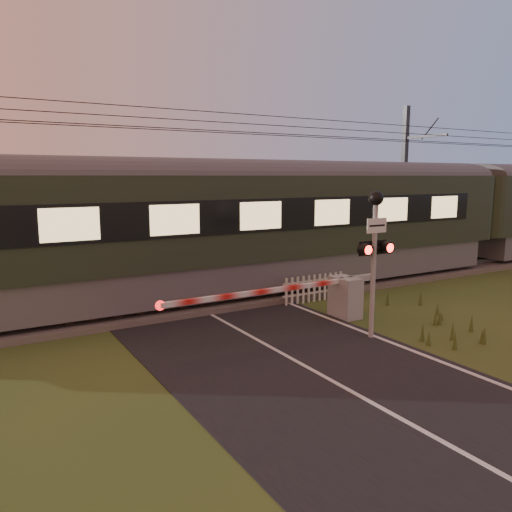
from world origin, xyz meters
TOP-DOWN VIEW (x-y plane):
  - ground at (0.00, 0.00)m, footprint 160.00×160.00m
  - road at (0.02, -0.23)m, footprint 6.00×140.00m
  - track_bed at (0.00, 6.50)m, footprint 140.00×3.40m
  - overhead_wires at (0.00, 6.50)m, footprint 120.00×0.62m
  - train at (13.60, 6.50)m, footprint 46.37×3.20m
  - boom_gate at (3.03, 2.69)m, footprint 6.84×0.92m
  - crossing_signal at (2.63, 0.87)m, footprint 0.95×0.37m
  - picket_fence at (3.63, 4.60)m, footprint 2.43×0.08m
  - catenary_mast at (12.00, 8.73)m, footprint 0.23×2.46m

SIDE VIEW (x-z plane):
  - ground at x=0.00m, z-range 0.00..0.00m
  - road at x=0.02m, z-range 0.00..0.03m
  - track_bed at x=0.00m, z-range -0.13..0.26m
  - picket_fence at x=3.63m, z-range 0.01..0.91m
  - boom_gate at x=3.03m, z-range 0.05..1.28m
  - train at x=13.60m, z-range 0.28..4.61m
  - crossing_signal at x=2.63m, z-range 0.70..4.44m
  - catenary_mast at x=12.00m, z-range 0.14..7.45m
  - overhead_wires at x=0.00m, z-range 5.41..6.04m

